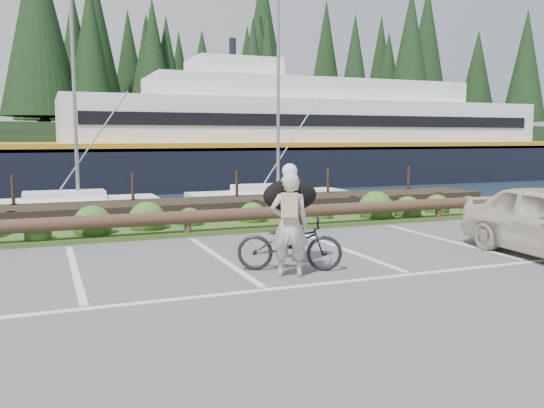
{
  "coord_description": "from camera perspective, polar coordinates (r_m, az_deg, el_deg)",
  "views": [
    {
      "loc": [
        -3.05,
        -8.22,
        2.28
      ],
      "look_at": [
        0.7,
        1.14,
        1.1
      ],
      "focal_mm": 38.0,
      "sensor_mm": 36.0,
      "label": 1
    }
  ],
  "objects": [
    {
      "name": "ground",
      "position": [
        9.06,
        -1.43,
        -7.9
      ],
      "size": [
        72.0,
        72.0,
        0.0
      ],
      "primitive_type": "plane",
      "color": "#515153"
    },
    {
      "name": "harbor_backdrop",
      "position": [
        86.78,
        -19.6,
        4.77
      ],
      "size": [
        170.0,
        160.0,
        30.0
      ],
      "color": "#1C2F44",
      "rests_on": "ground"
    },
    {
      "name": "vegetation_strip",
      "position": [
        14.04,
        -9.0,
        -2.55
      ],
      "size": [
        34.0,
        1.6,
        0.1
      ],
      "primitive_type": "cube",
      "color": "#3D5B21",
      "rests_on": "ground"
    },
    {
      "name": "log_rail",
      "position": [
        13.37,
        -8.32,
        -3.22
      ],
      "size": [
        32.0,
        0.3,
        0.6
      ],
      "primitive_type": null,
      "color": "#443021",
      "rests_on": "ground"
    },
    {
      "name": "bicycle",
      "position": [
        9.85,
        1.76,
        -3.91
      ],
      "size": [
        1.89,
        1.3,
        0.94
      ],
      "primitive_type": "imported",
      "rotation": [
        0.0,
        0.0,
        1.15
      ],
      "color": "black",
      "rests_on": "ground"
    },
    {
      "name": "cyclist",
      "position": [
        9.37,
        1.74,
        -2.06
      ],
      "size": [
        0.74,
        0.63,
        1.71
      ],
      "primitive_type": "imported",
      "rotation": [
        0.0,
        0.0,
        2.72
      ],
      "color": "#BDB1A0",
      "rests_on": "ground"
    },
    {
      "name": "dog",
      "position": [
        10.31,
        1.8,
        0.87
      ],
      "size": [
        0.87,
        1.14,
        0.59
      ],
      "primitive_type": "ellipsoid",
      "rotation": [
        0.0,
        0.0,
        1.15
      ],
      "color": "black",
      "rests_on": "bicycle"
    }
  ]
}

